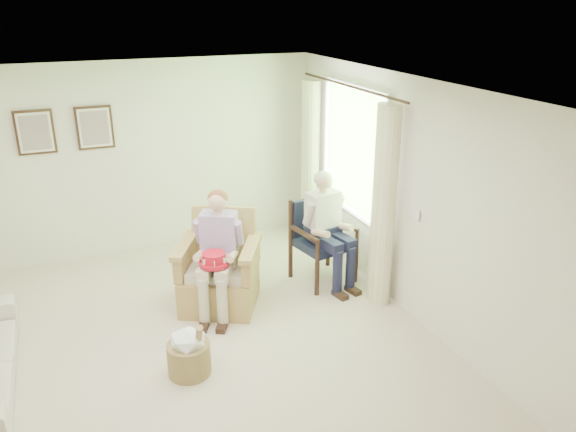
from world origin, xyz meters
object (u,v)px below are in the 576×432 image
Objects in this scene: hatbox at (189,352)px; person_dark at (327,221)px; wood_armchair at (320,236)px; red_hat at (214,260)px; wicker_armchair at (219,277)px; person_wicker at (220,245)px.

person_dark is at bearing 30.17° from hatbox.
wood_armchair is 0.73× the size of person_dark.
person_dark is at bearing 12.09° from red_hat.
wicker_armchair is 0.78× the size of person_dark.
red_hat is (-0.12, -0.32, 0.38)m from wicker_armchair.
wicker_armchair is 1.80× the size of hatbox.
wicker_armchair is 1.31m from hatbox.
person_dark is (1.37, 0.00, 0.48)m from wicker_armchair.
red_hat is at bearing -173.46° from wood_armchair.
wicker_armchair is at bearing 118.02° from person_wicker.
wood_armchair is at bearing 78.47° from person_dark.
person_wicker is at bearing -178.67° from wood_armchair.
person_wicker is at bearing 174.54° from person_dark.
wood_armchair is 3.17× the size of red_hat.
red_hat reaches higher than hatbox.
person_wicker is at bearing -61.98° from wicker_armchair.
person_wicker is 1.37m from person_dark.
person_dark is (1.37, 0.15, 0.01)m from person_wicker.
person_wicker reaches higher than red_hat.
wood_armchair reaches higher than hatbox.
person_wicker is 2.29× the size of hatbox.
red_hat is 1.09m from hatbox.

